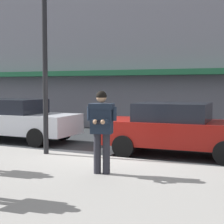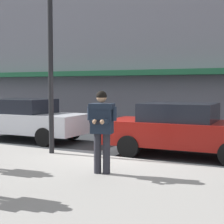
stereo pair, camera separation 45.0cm
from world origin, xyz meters
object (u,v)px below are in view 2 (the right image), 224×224
Objects in this scene: parked_sedan_near at (27,119)px; man_texting_on_phone at (102,123)px; parked_sedan_mid at (183,129)px; street_lamp_post at (50,46)px.

parked_sedan_near is 2.54× the size of man_texting_on_phone.
street_lamp_post is (-3.17, -2.06, 2.35)m from parked_sedan_mid.
man_texting_on_phone is at bearing -33.62° from parked_sedan_near.
street_lamp_post is (2.92, -2.20, 2.35)m from parked_sedan_near.
street_lamp_post is at bearing 150.71° from man_texting_on_phone.
parked_sedan_mid is 2.56× the size of man_texting_on_phone.
parked_sedan_near is 6.52m from man_texting_on_phone.
parked_sedan_near and parked_sedan_mid have the same top height.
street_lamp_post reaches higher than parked_sedan_near.
man_texting_on_phone reaches higher than parked_sedan_near.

